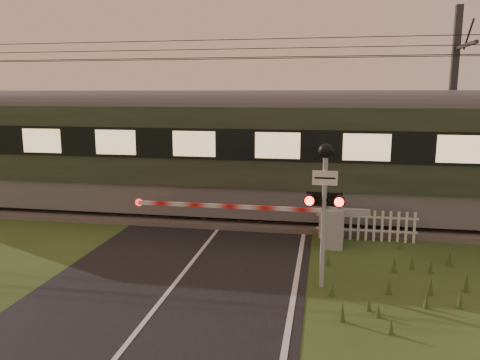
% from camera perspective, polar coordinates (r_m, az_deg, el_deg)
% --- Properties ---
extents(ground, '(160.00, 160.00, 0.00)m').
position_cam_1_polar(ground, '(10.81, -8.68, -13.37)').
color(ground, '#2E4219').
rests_on(ground, ground).
extents(road, '(6.00, 140.00, 0.03)m').
position_cam_1_polar(road, '(10.60, -9.00, -13.82)').
color(road, black).
rests_on(road, ground).
extents(track_bed, '(140.00, 3.40, 0.39)m').
position_cam_1_polar(track_bed, '(16.72, -1.43, -4.31)').
color(track_bed, '#47423D').
rests_on(track_bed, ground).
extents(overhead_wires, '(120.00, 0.62, 0.62)m').
position_cam_1_polar(overhead_wires, '(16.21, -1.53, 15.41)').
color(overhead_wires, black).
rests_on(overhead_wires, ground).
extents(boom_gate, '(7.02, 0.87, 1.15)m').
position_cam_1_polar(boom_gate, '(13.74, 9.86, -5.32)').
color(boom_gate, gray).
rests_on(boom_gate, ground).
extents(crossing_signal, '(0.84, 0.35, 3.29)m').
position_cam_1_polar(crossing_signal, '(10.44, 10.26, -1.21)').
color(crossing_signal, gray).
rests_on(crossing_signal, ground).
extents(picket_fence, '(2.96, 0.08, 0.93)m').
position_cam_1_polar(picket_fence, '(14.51, 15.15, -5.35)').
color(picket_fence, silver).
rests_on(picket_fence, ground).
extents(catenary_mast, '(0.23, 2.47, 7.37)m').
position_cam_1_polar(catenary_mast, '(18.58, 24.41, 8.00)').
color(catenary_mast, '#2D2D30').
rests_on(catenary_mast, ground).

